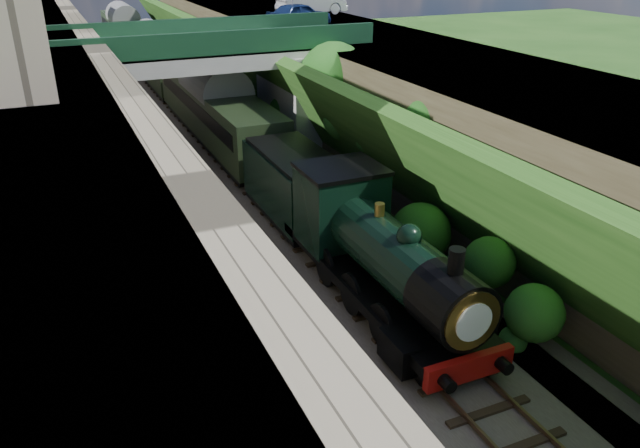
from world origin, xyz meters
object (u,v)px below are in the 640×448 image
Objects in this scene: road_bridge at (221,85)px; car_blue at (299,15)px; tree at (334,80)px; car_silver at (312,2)px; tender at (296,189)px; locomotive at (380,257)px.

road_bridge is 8.18m from car_blue.
tree is at bearing 150.47° from car_blue.
car_silver is 0.84× the size of tender.
car_silver is at bearing 71.06° from locomotive.
car_blue is at bearing 80.47° from tree.
tender is (-0.00, 7.36, -0.27)m from locomotive.
locomotive reaches higher than tender.
car_silver is at bearing 47.12° from road_bridge.
locomotive is at bearing -109.07° from tree.
road_bridge is 3.16× the size of car_silver.
tree reaches higher than tender.
road_bridge is at bearing 90.84° from locomotive.
car_blue is 0.86× the size of car_silver.
road_bridge is 14.83m from car_silver.
tender is at bearing 90.00° from locomotive.
car_blue is 0.43× the size of locomotive.
car_blue is at bearing 34.10° from road_bridge.
tree reaches higher than locomotive.
road_bridge is 10.35m from tender.
car_silver reaches higher than road_bridge.
locomotive is at bearing -89.16° from road_bridge.
car_silver is at bearing -49.24° from car_blue.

